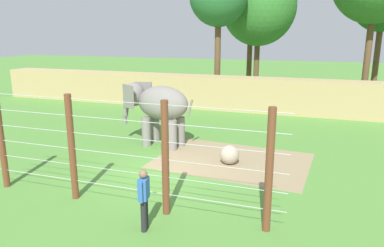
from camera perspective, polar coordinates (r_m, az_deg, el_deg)
ground_plane at (r=13.51m, az=-5.40°, el=-7.78°), size 120.00×120.00×0.00m
dirt_patch at (r=14.83m, az=6.38°, el=-5.78°), size 6.29×4.76×0.01m
embankment_wall at (r=24.57m, az=6.40°, el=4.76°), size 36.00×1.80×2.19m
elephant at (r=16.40m, az=-5.49°, el=2.88°), size 3.76×1.80×2.80m
enrichment_ball at (r=14.31m, az=5.92°, el=-4.90°), size 0.76×0.76×0.76m
cable_fence at (r=10.69m, az=-11.73°, el=-4.54°), size 9.64×0.21×3.29m
zookeeper at (r=9.54m, az=-7.58°, el=-11.43°), size 0.28×0.58×1.67m
tree_left_of_centre at (r=30.57m, az=10.50°, el=17.66°), size 5.88×5.88×10.18m
tree_far_right at (r=32.21m, az=9.30°, el=17.04°), size 4.49×4.49×9.21m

